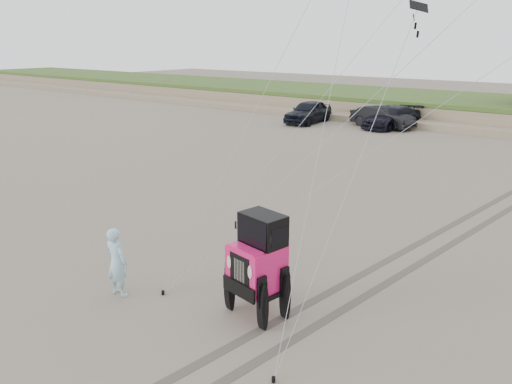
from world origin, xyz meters
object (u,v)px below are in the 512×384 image
man (117,262)px  truck_b (382,117)px  jeep (257,276)px  truck_c (392,117)px  truck_a (308,112)px

man → truck_b: bearing=-82.6°
man → jeep: bearing=-160.7°
truck_b → truck_c: size_ratio=0.90×
truck_b → man: size_ratio=2.68×
truck_a → man: man is taller
truck_c → truck_b: bearing=-147.7°
truck_b → truck_c: 0.71m
truck_b → man: man is taller
truck_b → man: bearing=-158.2°
man → truck_c: bearing=-83.9°
truck_a → man: bearing=-71.8°
truck_a → truck_c: (6.39, 1.75, -0.09)m
truck_c → jeep: bearing=-61.1°
truck_c → truck_a: bearing=-152.6°
jeep → truck_c: bearing=117.0°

